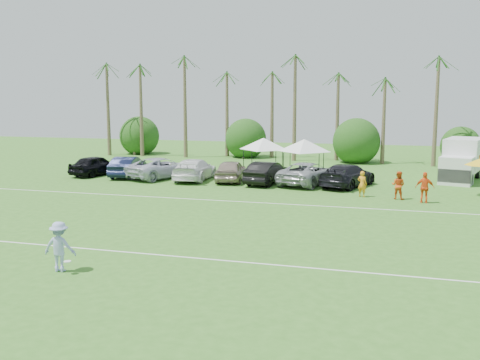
# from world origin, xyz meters

# --- Properties ---
(ground) EXTENTS (120.00, 120.00, 0.00)m
(ground) POSITION_xyz_m (0.00, 0.00, 0.00)
(ground) COLOR #366E21
(ground) RESTS_ON ground
(field_lines) EXTENTS (80.00, 12.10, 0.01)m
(field_lines) POSITION_xyz_m (0.00, 8.00, 0.01)
(field_lines) COLOR white
(field_lines) RESTS_ON ground
(palm_tree_0) EXTENTS (2.40, 2.40, 8.90)m
(palm_tree_0) POSITION_xyz_m (-22.00, 38.00, 7.48)
(palm_tree_0) COLOR brown
(palm_tree_0) RESTS_ON ground
(palm_tree_1) EXTENTS (2.40, 2.40, 9.90)m
(palm_tree_1) POSITION_xyz_m (-17.00, 38.00, 8.35)
(palm_tree_1) COLOR brown
(palm_tree_1) RESTS_ON ground
(palm_tree_2) EXTENTS (2.40, 2.40, 10.90)m
(palm_tree_2) POSITION_xyz_m (-12.00, 38.00, 9.21)
(palm_tree_2) COLOR brown
(palm_tree_2) RESTS_ON ground
(palm_tree_3) EXTENTS (2.40, 2.40, 11.90)m
(palm_tree_3) POSITION_xyz_m (-8.00, 38.00, 10.06)
(palm_tree_3) COLOR brown
(palm_tree_3) RESTS_ON ground
(palm_tree_4) EXTENTS (2.40, 2.40, 8.90)m
(palm_tree_4) POSITION_xyz_m (-4.00, 38.00, 7.48)
(palm_tree_4) COLOR brown
(palm_tree_4) RESTS_ON ground
(palm_tree_5) EXTENTS (2.40, 2.40, 9.90)m
(palm_tree_5) POSITION_xyz_m (0.00, 38.00, 8.35)
(palm_tree_5) COLOR brown
(palm_tree_5) RESTS_ON ground
(palm_tree_6) EXTENTS (2.40, 2.40, 10.90)m
(palm_tree_6) POSITION_xyz_m (4.00, 38.00, 9.21)
(palm_tree_6) COLOR brown
(palm_tree_6) RESTS_ON ground
(palm_tree_7) EXTENTS (2.40, 2.40, 11.90)m
(palm_tree_7) POSITION_xyz_m (8.00, 38.00, 10.06)
(palm_tree_7) COLOR brown
(palm_tree_7) RESTS_ON ground
(palm_tree_8) EXTENTS (2.40, 2.40, 8.90)m
(palm_tree_8) POSITION_xyz_m (13.00, 38.00, 7.48)
(palm_tree_8) COLOR brown
(palm_tree_8) RESTS_ON ground
(bush_tree_0) EXTENTS (4.00, 4.00, 4.00)m
(bush_tree_0) POSITION_xyz_m (-19.00, 39.00, 1.80)
(bush_tree_0) COLOR brown
(bush_tree_0) RESTS_ON ground
(bush_tree_1) EXTENTS (4.00, 4.00, 4.00)m
(bush_tree_1) POSITION_xyz_m (-6.00, 39.00, 1.80)
(bush_tree_1) COLOR brown
(bush_tree_1) RESTS_ON ground
(bush_tree_2) EXTENTS (4.00, 4.00, 4.00)m
(bush_tree_2) POSITION_xyz_m (6.00, 39.00, 1.80)
(bush_tree_2) COLOR brown
(bush_tree_2) RESTS_ON ground
(bush_tree_3) EXTENTS (4.00, 4.00, 4.00)m
(bush_tree_3) POSITION_xyz_m (16.00, 39.00, 1.80)
(bush_tree_3) COLOR brown
(bush_tree_3) RESTS_ON ground
(sideline_player_a) EXTENTS (0.73, 0.61, 1.70)m
(sideline_player_a) POSITION_xyz_m (7.71, 17.85, 0.85)
(sideline_player_a) COLOR orange
(sideline_player_a) RESTS_ON ground
(sideline_player_b) EXTENTS (1.05, 0.92, 1.80)m
(sideline_player_b) POSITION_xyz_m (9.96, 17.61, 0.90)
(sideline_player_b) COLOR #DF5118
(sideline_player_b) RESTS_ON ground
(sideline_player_c) EXTENTS (1.14, 0.51, 1.91)m
(sideline_player_c) POSITION_xyz_m (11.52, 16.75, 0.96)
(sideline_player_c) COLOR #F6571B
(sideline_player_c) RESTS_ON ground
(box_truck) EXTENTS (3.94, 6.75, 3.28)m
(box_truck) POSITION_xyz_m (14.76, 27.24, 1.75)
(box_truck) COLOR white
(box_truck) RESTS_ON ground
(canopy_tent_left) EXTENTS (4.34, 4.34, 3.52)m
(canopy_tent_left) POSITION_xyz_m (-1.26, 27.57, 3.01)
(canopy_tent_left) COLOR black
(canopy_tent_left) RESTS_ON ground
(canopy_tent_right) EXTENTS (4.43, 4.43, 3.59)m
(canopy_tent_right) POSITION_xyz_m (2.50, 26.30, 3.07)
(canopy_tent_right) COLOR black
(canopy_tent_right) RESTS_ON ground
(frisbee_player) EXTENTS (1.29, 0.84, 1.88)m
(frisbee_player) POSITION_xyz_m (-2.16, -0.91, 0.94)
(frisbee_player) COLOR #9CABDD
(frisbee_player) RESTS_ON ground
(parked_car_0) EXTENTS (3.01, 5.25, 1.68)m
(parked_car_0) POSITION_xyz_m (-14.37, 22.00, 0.84)
(parked_car_0) COLOR black
(parked_car_0) RESTS_ON ground
(parked_car_1) EXTENTS (2.64, 5.34, 1.68)m
(parked_car_1) POSITION_xyz_m (-11.40, 21.96, 0.84)
(parked_car_1) COLOR #111732
(parked_car_1) RESTS_ON ground
(parked_car_2) EXTENTS (4.85, 6.66, 1.68)m
(parked_car_2) POSITION_xyz_m (-8.43, 21.92, 0.84)
(parked_car_2) COLOR silver
(parked_car_2) RESTS_ON ground
(parked_car_3) EXTENTS (2.70, 5.93, 1.68)m
(parked_car_3) POSITION_xyz_m (-5.45, 21.75, 0.84)
(parked_car_3) COLOR white
(parked_car_3) RESTS_ON ground
(parked_car_4) EXTENTS (2.54, 5.13, 1.68)m
(parked_car_4) POSITION_xyz_m (-2.48, 21.91, 0.84)
(parked_car_4) COLOR gray
(parked_car_4) RESTS_ON ground
(parked_car_5) EXTENTS (2.61, 5.33, 1.68)m
(parked_car_5) POSITION_xyz_m (0.49, 21.48, 0.84)
(parked_car_5) COLOR black
(parked_car_5) RESTS_ON ground
(parked_car_6) EXTENTS (4.21, 6.56, 1.68)m
(parked_car_6) POSITION_xyz_m (3.47, 21.95, 0.84)
(parked_car_6) COLOR #9B9EA2
(parked_car_6) RESTS_ON ground
(parked_car_7) EXTENTS (4.22, 6.25, 1.68)m
(parked_car_7) POSITION_xyz_m (6.44, 21.75, 0.84)
(parked_car_7) COLOR black
(parked_car_7) RESTS_ON ground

